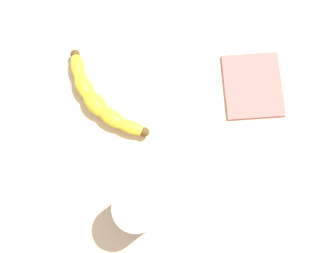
% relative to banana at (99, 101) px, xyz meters
% --- Properties ---
extents(wooden_tabletop, '(1.20, 1.20, 0.03)m').
position_rel_banana_xyz_m(wooden_tabletop, '(0.08, -0.07, -0.03)').
color(wooden_tabletop, '#D2B08D').
rests_on(wooden_tabletop, ground).
extents(banana, '(0.17, 0.16, 0.03)m').
position_rel_banana_xyz_m(banana, '(0.00, 0.00, 0.00)').
color(banana, yellow).
rests_on(banana, wooden_tabletop).
extents(smoothie_glass, '(0.08, 0.08, 0.10)m').
position_rel_banana_xyz_m(smoothie_glass, '(0.10, -0.19, 0.03)').
color(smoothie_glass, silver).
rests_on(smoothie_glass, wooden_tabletop).
extents(folded_napkin, '(0.13, 0.15, 0.01)m').
position_rel_banana_xyz_m(folded_napkin, '(0.29, 0.06, -0.01)').
color(folded_napkin, '#BC6660').
rests_on(folded_napkin, wooden_tabletop).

